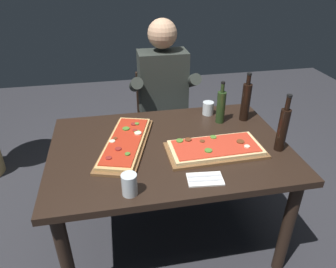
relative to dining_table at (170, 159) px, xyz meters
The scene contains 12 objects.
ground_plane 0.64m from the dining_table, ahead, with size 6.40×6.40×0.00m, color #2D2D33.
dining_table is the anchor object (origin of this frame).
pizza_rectangular_front 0.29m from the dining_table, 25.32° to the right, with size 0.56×0.28×0.05m.
pizza_rectangular_left 0.28m from the dining_table, 169.45° to the left, with size 0.40×0.66×0.05m.
wine_bottle_dark 0.65m from the dining_table, 22.53° to the left, with size 0.06×0.06×0.33m.
oil_bottle_amber 0.68m from the dining_table, 14.64° to the right, with size 0.06×0.06×0.34m.
vinegar_bottle_green 0.50m from the dining_table, 30.58° to the left, with size 0.06×0.06×0.29m.
tumbler_near_camera 0.52m from the dining_table, 46.11° to the left, with size 0.08×0.08×0.09m.
tumbler_far_side 0.49m from the dining_table, 124.66° to the right, with size 0.07×0.07×0.11m.
napkin_cutlery_set 0.39m from the dining_table, 72.36° to the right, with size 0.19×0.13×0.01m.
diner_chair 0.88m from the dining_table, 83.49° to the left, with size 0.44×0.44×0.87m.
seated_diner 0.75m from the dining_table, 82.44° to the left, with size 0.53×0.41×1.33m.
Camera 1 is at (-0.31, -1.54, 1.73)m, focal length 33.32 mm.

